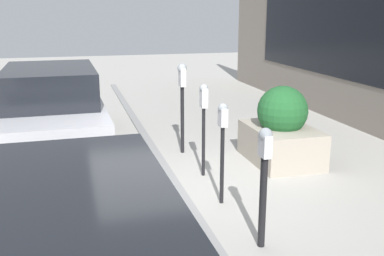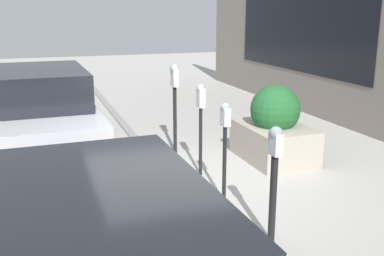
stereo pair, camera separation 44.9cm
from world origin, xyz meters
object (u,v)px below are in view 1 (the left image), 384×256
Objects in this scene: planter_box at (281,131)px; parking_meter_nearest at (264,171)px; parking_meter_second at (223,133)px; parked_car_middle at (52,107)px; parking_meter_fourth at (182,89)px; parking_meter_middle at (204,110)px.

parking_meter_nearest is at bearing 150.15° from planter_box.
parking_meter_nearest is 1.18m from parking_meter_second.
parking_meter_second is 0.30× the size of parked_car_middle.
parking_meter_nearest is 0.98× the size of parking_meter_second.
parked_car_middle is at bearing 69.59° from parking_meter_fourth.
parking_meter_middle is 3.01m from parked_car_middle.
parked_car_middle is at bearing 64.96° from planter_box.
planter_box is (0.30, -1.44, -0.50)m from parking_meter_middle.
parking_meter_middle is 0.31× the size of parked_car_middle.
parking_meter_fourth is 0.35× the size of parked_car_middle.
parking_meter_fourth is (3.42, 0.02, 0.29)m from parking_meter_nearest.
parking_meter_second is at bearing -145.70° from parked_car_middle.
parking_meter_fourth reaches higher than planter_box.
parking_meter_fourth is (2.24, -0.03, 0.19)m from parking_meter_second.
parking_meter_fourth is (1.19, 0.03, 0.12)m from parking_meter_middle.
parking_meter_nearest is 0.94× the size of planter_box.
parking_meter_fourth is at bearing 58.64° from planter_box.
planter_box is (1.34, -1.50, -0.43)m from parking_meter_second.
parking_meter_middle reaches higher than planter_box.
parking_meter_second reaches higher than parking_meter_nearest.
parked_car_middle is (0.82, 2.20, -0.37)m from parking_meter_fourth.
parking_meter_middle is at bearing -3.28° from parking_meter_second.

